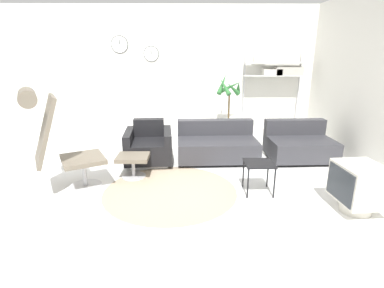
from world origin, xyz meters
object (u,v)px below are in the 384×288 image
Objects in this scene: ottoman at (133,161)px; armchair_red at (149,147)px; couch_low at (217,146)px; shelf_unit at (277,70)px; crt_television at (359,186)px; potted_plant at (228,115)px; couch_second at (299,145)px; side_table at (259,166)px; lounge_chair at (54,133)px.

armchair_red is (0.15, 0.66, 0.02)m from ottoman.
couch_low is 2.52m from shelf_unit.
couch_low is 2.35× the size of crt_television.
ottoman is at bearing -130.01° from potted_plant.
shelf_unit is (2.77, 2.49, 1.18)m from ottoman.
potted_plant is (0.35, 1.19, 0.30)m from couch_low.
side_table is (-1.02, -1.35, 0.13)m from couch_second.
side_table is at bearing -108.44° from shelf_unit.
shelf_unit is (-0.04, 3.54, 1.12)m from crt_television.
couch_second is at bearing -89.64° from shelf_unit.
couch_low is at bearing 91.92° from lounge_chair.
lounge_chair is 1.17m from ottoman.
lounge_chair reaches higher than side_table.
lounge_chair is 4.76m from shelf_unit.
lounge_chair reaches higher than couch_second.
side_table is (0.44, -1.34, 0.13)m from couch_low.
potted_plant is 0.75× the size of shelf_unit.
armchair_red is 3.16m from crt_television.
ottoman is at bearing 72.37° from armchair_red.
armchair_red is at bearing 109.33° from lounge_chair.
lounge_chair is at bearing -136.14° from potted_plant.
lounge_chair is 3.94m from couch_second.
shelf_unit reaches higher than potted_plant.
lounge_chair is at bearing 42.66° from armchair_red.
couch_low is 0.98× the size of potted_plant.
potted_plant is at bearing -143.65° from armchair_red.
ottoman is 1.84m from side_table.
shelf_unit is at bearing -4.16° from crt_television.
side_table is at bearing 138.52° from armchair_red.
ottoman is at bearing 64.64° from crt_television.
lounge_chair is 0.99× the size of potted_plant.
armchair_red is 1.18m from couch_low.
armchair_red is 0.77× the size of couch_second.
shelf_unit is (1.10, 0.50, 0.89)m from potted_plant.
armchair_red is at bearing -138.88° from potted_plant.
crt_television is at bearing 53.16° from lounge_chair.
ottoman is 0.25× the size of shelf_unit.
side_table is at bearing 105.92° from couch_low.
potted_plant reaches higher than side_table.
crt_television reaches higher than ottoman.
couch_low reaches higher than side_table.
lounge_chair is 2.63m from couch_low.
lounge_chair is at bearing -151.91° from ottoman.
potted_plant is at bearing -155.67° from shelf_unit.
couch_second is 2.64× the size of side_table.
couch_low is 0.74× the size of shelf_unit.
lounge_chair is at bearing 27.78° from couch_low.
side_table reaches higher than ottoman.
side_table is 3.36m from shelf_unit.
couch_second is at bearing 81.25° from lounge_chair.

